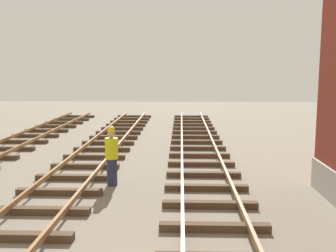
{
  "coord_description": "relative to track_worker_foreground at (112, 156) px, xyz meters",
  "views": [
    {
      "loc": [
        0.38,
        -3.96,
        3.6
      ],
      "look_at": [
        -0.13,
        11.52,
        1.36
      ],
      "focal_mm": 42.07,
      "sensor_mm": 36.0,
      "label": 1
    }
  ],
  "objects": [
    {
      "name": "track_worker_foreground",
      "position": [
        0.0,
        0.0,
        0.0
      ],
      "size": [
        0.4,
        0.4,
        1.87
      ],
      "color": "#262D4C",
      "rests_on": "ground"
    }
  ]
}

